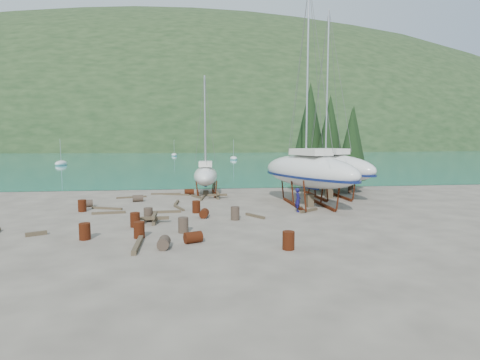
{
  "coord_description": "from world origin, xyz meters",
  "views": [
    {
      "loc": [
        -1.73,
        -25.55,
        5.15
      ],
      "look_at": [
        1.94,
        3.0,
        2.19
      ],
      "focal_mm": 28.0,
      "sensor_mm": 36.0,
      "label": 1
    }
  ],
  "objects": [
    {
      "name": "drum_12",
      "position": [
        -1.72,
        -6.75,
        0.29
      ],
      "size": [
        1.03,
        0.86,
        0.58
      ],
      "primitive_type": "cylinder",
      "rotation": [
        1.57,
        0.0,
        1.94
      ],
      "color": "#5F2C10",
      "rests_on": "ground"
    },
    {
      "name": "ground",
      "position": [
        0.0,
        0.0,
        0.0
      ],
      "size": [
        600.0,
        600.0,
        0.0
      ],
      "primitive_type": "plane",
      "color": "#595146",
      "rests_on": "ground"
    },
    {
      "name": "small_sailboat_shore",
      "position": [
        -0.44,
        10.77,
        1.89
      ],
      "size": [
        2.72,
        7.29,
        11.45
      ],
      "rotation": [
        0.0,
        0.0,
        -0.07
      ],
      "color": "silver",
      "rests_on": "ground"
    },
    {
      "name": "timber_4",
      "position": [
        -3.65,
        1.63,
        0.09
      ],
      "size": [
        2.18,
        0.24,
        0.17
      ],
      "primitive_type": "cube",
      "rotation": [
        0.0,
        0.0,
        1.6
      ],
      "color": "brown",
      "rests_on": "ground"
    },
    {
      "name": "far_house_right",
      "position": [
        30.0,
        190.0,
        2.92
      ],
      "size": [
        6.6,
        5.6,
        5.6
      ],
      "color": "beige",
      "rests_on": "ground"
    },
    {
      "name": "far_hill",
      "position": [
        0.0,
        320.0,
        0.0
      ],
      "size": [
        800.0,
        360.0,
        110.0
      ],
      "primitive_type": "ellipsoid",
      "color": "#1C3018",
      "rests_on": "ground"
    },
    {
      "name": "drum_0",
      "position": [
        -7.39,
        -5.36,
        0.44
      ],
      "size": [
        0.58,
        0.58,
        0.88
      ],
      "primitive_type": "cylinder",
      "color": "#5F2C10",
      "rests_on": "ground"
    },
    {
      "name": "drum_9",
      "position": [
        -6.39,
        7.15,
        0.29
      ],
      "size": [
        0.98,
        0.74,
        0.58
      ],
      "primitive_type": "cylinder",
      "rotation": [
        1.57,
        0.0,
        1.76
      ],
      "color": "#2D2823",
      "rests_on": "ground"
    },
    {
      "name": "timber_pile_aft",
      "position": [
        0.53,
        8.23,
        0.3
      ],
      "size": [
        1.8,
        1.8,
        0.6
      ],
      "color": "brown",
      "rests_on": "ground"
    },
    {
      "name": "large_sailboat_far",
      "position": [
        10.73,
        7.69,
        2.79
      ],
      "size": [
        7.27,
        11.15,
        17.09
      ],
      "rotation": [
        0.0,
        0.0,
        0.42
      ],
      "color": "silver",
      "rests_on": "ground"
    },
    {
      "name": "drum_15",
      "position": [
        -10.02,
        4.92,
        0.29
      ],
      "size": [
        0.99,
        0.77,
        0.58
      ],
      "primitive_type": "cylinder",
      "rotation": [
        1.57,
        0.0,
        1.81
      ],
      "color": "#2D2823",
      "rests_on": "ground"
    },
    {
      "name": "drum_14",
      "position": [
        -1.47,
        1.39,
        0.44
      ],
      "size": [
        0.58,
        0.58,
        0.88
      ],
      "primitive_type": "cylinder",
      "color": "#5F2C10",
      "rests_on": "ground"
    },
    {
      "name": "drum_4",
      "position": [
        -2.04,
        10.74,
        0.29
      ],
      "size": [
        0.94,
        0.68,
        0.58
      ],
      "primitive_type": "cylinder",
      "rotation": [
        1.57,
        0.0,
        1.69
      ],
      "color": "#5F2C10",
      "rests_on": "ground"
    },
    {
      "name": "timber_11",
      "position": [
        -2.78,
        3.2,
        0.08
      ],
      "size": [
        0.92,
        2.22,
        0.15
      ],
      "primitive_type": "cube",
      "rotation": [
        0.0,
        0.0,
        0.34
      ],
      "color": "brown",
      "rests_on": "ground"
    },
    {
      "name": "far_house_left",
      "position": [
        -60.0,
        190.0,
        2.92
      ],
      "size": [
        6.6,
        5.6,
        5.6
      ],
      "color": "beige",
      "rests_on": "ground"
    },
    {
      "name": "drum_5",
      "position": [
        1.05,
        -1.41,
        0.44
      ],
      "size": [
        0.58,
        0.58,
        0.88
      ],
      "primitive_type": "cylinder",
      "color": "#2D2823",
      "rests_on": "ground"
    },
    {
      "name": "timber_7",
      "position": [
        2.51,
        -0.7,
        0.09
      ],
      "size": [
        1.13,
        1.66,
        0.17
      ],
      "primitive_type": "cube",
      "rotation": [
        0.0,
        0.0,
        0.56
      ],
      "color": "brown",
      "rests_on": "ground"
    },
    {
      "name": "timber_12",
      "position": [
        -7.69,
        1.76,
        0.08
      ],
      "size": [
        2.31,
        0.42,
        0.17
      ],
      "primitive_type": "cube",
      "rotation": [
        0.0,
        0.0,
        1.68
      ],
      "color": "brown",
      "rests_on": "ground"
    },
    {
      "name": "drum_6",
      "position": [
        -0.96,
        -0.4,
        0.29
      ],
      "size": [
        0.71,
        0.96,
        0.58
      ],
      "primitive_type": "cylinder",
      "rotation": [
        1.57,
        0.0,
        -0.16
      ],
      "color": "#5F2C10",
      "rests_on": "ground"
    },
    {
      "name": "cypress_mid_right",
      "position": [
        14.0,
        10.0,
        4.92
      ],
      "size": [
        3.06,
        3.06,
        8.5
      ],
      "color": "black",
      "rests_on": "ground"
    },
    {
      "name": "timber_6",
      "position": [
        -1.36,
        8.8,
        0.1
      ],
      "size": [
        0.98,
        1.68,
        0.19
      ],
      "primitive_type": "cube",
      "rotation": [
        0.0,
        0.0,
        0.47
      ],
      "color": "brown",
      "rests_on": "ground"
    },
    {
      "name": "timber_1",
      "position": [
        6.78,
        0.77,
        0.1
      ],
      "size": [
        1.68,
        1.31,
        0.19
      ],
      "primitive_type": "cube",
      "rotation": [
        0.0,
        0.0,
        2.21
      ],
      "color": "brown",
      "rests_on": "ground"
    },
    {
      "name": "timber_pile_fore",
      "position": [
        -4.14,
        -1.65,
        0.3
      ],
      "size": [
        1.8,
        1.8,
        0.6
      ],
      "color": "brown",
      "rests_on": "ground"
    },
    {
      "name": "cypress_near_right",
      "position": [
        12.5,
        12.0,
        5.79
      ],
      "size": [
        3.6,
        3.6,
        10.0
      ],
      "color": "black",
      "rests_on": "ground"
    },
    {
      "name": "bay_water",
      "position": [
        0.0,
        315.0,
        0.01
      ],
      "size": [
        700.0,
        700.0,
        0.0
      ],
      "primitive_type": "plane",
      "color": "teal",
      "rests_on": "ground"
    },
    {
      "name": "drum_3",
      "position": [
        -4.59,
        -5.38,
        0.44
      ],
      "size": [
        0.58,
        0.58,
        0.88
      ],
      "primitive_type": "cylinder",
      "color": "#5F2C10",
      "rests_on": "ground"
    },
    {
      "name": "drum_17",
      "position": [
        -2.27,
        -4.51,
        0.44
      ],
      "size": [
        0.58,
        0.58,
        0.88
      ],
      "primitive_type": "cylinder",
      "color": "#2D2823",
      "rests_on": "ground"
    },
    {
      "name": "moored_boat_mid",
      "position": [
        10.0,
        80.0,
        0.39
      ],
      "size": [
        2.0,
        5.0,
        6.05
      ],
      "color": "silver",
      "rests_on": "ground"
    },
    {
      "name": "large_sailboat_near",
      "position": [
        7.49,
        3.41,
        2.83
      ],
      "size": [
        6.87,
        11.59,
        17.57
      ],
      "rotation": [
        0.0,
        0.0,
        0.35
      ],
      "color": "silver",
      "rests_on": "ground"
    },
    {
      "name": "worker",
      "position": [
        5.95,
        0.8,
        0.88
      ],
      "size": [
        0.56,
        0.72,
        1.76
      ],
      "primitive_type": "imported",
      "rotation": [
        0.0,
        0.0,
        1.33
      ],
      "color": "#14114C",
      "rests_on": "ground"
    },
    {
      "name": "moored_boat_left",
      "position": [
        -30.0,
        60.0,
        0.39
      ],
      "size": [
        2.0,
        5.0,
        6.05
      ],
      "color": "silver",
      "rests_on": "ground"
    },
    {
      "name": "timber_16",
      "position": [
        -4.43,
        -7.17,
        0.11
      ],
      "size": [
        0.27,
        2.88,
        0.23
      ],
      "primitive_type": "cube",
      "rotation": [
        0.0,
        0.0,
        0.01
      ],
      "color": "brown",
      "rests_on": "ground"
    },
    {
      "name": "timber_10",
      "position": [
        -0.8,
        8.14,
        0.08
      ],
      "size": [
        0.6,
        2.9,
        0.16
      ],
      "primitive_type": "cube",
      "rotation": [
        0.0,
        0.0,
        2.99
      ],
      "color": "brown",
      "rests_on": "ground"
    },
    {
      "name": "timber_0",
      "position": [
        -4.3,
        11.3,
        0.07
      ],
      "size": [
        2.85,
        0.16,
        0.14
      ],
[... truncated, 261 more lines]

